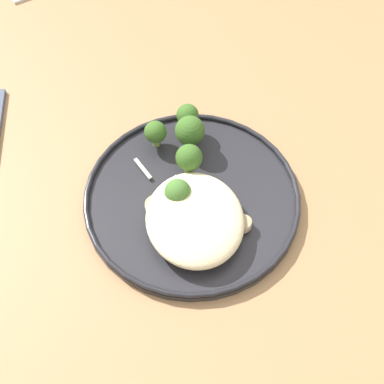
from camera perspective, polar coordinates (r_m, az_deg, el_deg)
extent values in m
plane|color=#47423D|center=(1.35, 0.95, -16.83)|extent=(6.00, 6.00, 0.00)
cube|color=#9E754C|center=(0.69, 1.77, 0.83)|extent=(1.40, 1.00, 0.04)
cube|color=olive|center=(1.48, 13.80, 15.45)|extent=(0.06, 0.06, 0.70)
cylinder|color=#232328|center=(0.65, 0.00, -0.73)|extent=(0.29, 0.29, 0.01)
torus|color=black|center=(0.64, 0.00, -0.32)|extent=(0.29, 0.29, 0.01)
ellipsoid|color=beige|center=(0.60, 0.34, -3.18)|extent=(0.14, 0.12, 0.04)
cylinder|color=#DBB77A|center=(0.62, -0.46, -2.07)|extent=(0.03, 0.03, 0.01)
cylinder|color=#8E774F|center=(0.62, -0.47, -1.76)|extent=(0.03, 0.03, 0.00)
cylinder|color=#DBB77A|center=(0.64, 0.63, 0.65)|extent=(0.03, 0.03, 0.01)
cylinder|color=#8E774F|center=(0.63, 0.64, 0.98)|extent=(0.03, 0.03, 0.00)
cylinder|color=#E5C689|center=(0.60, 1.49, -5.80)|extent=(0.04, 0.04, 0.02)
cylinder|color=#958159|center=(0.59, 1.50, -5.41)|extent=(0.03, 0.03, 0.00)
cylinder|color=#DBB77A|center=(0.60, 3.03, -4.91)|extent=(0.03, 0.03, 0.01)
cylinder|color=#8E774F|center=(0.60, 3.05, -4.63)|extent=(0.03, 0.03, 0.00)
cylinder|color=beige|center=(0.61, -0.54, -4.29)|extent=(0.03, 0.03, 0.01)
cylinder|color=#988766|center=(0.60, -0.55, -3.97)|extent=(0.03, 0.03, 0.00)
cylinder|color=beige|center=(0.61, 6.06, -3.78)|extent=(0.02, 0.02, 0.01)
cylinder|color=#988766|center=(0.61, 6.12, -3.48)|extent=(0.02, 0.02, 0.00)
cylinder|color=beige|center=(0.63, -4.22, -1.70)|extent=(0.03, 0.03, 0.01)
cylinder|color=#988766|center=(0.62, -4.25, -1.39)|extent=(0.03, 0.03, 0.00)
cylinder|color=#7A994C|center=(0.66, -0.34, 2.81)|extent=(0.01, 0.01, 0.02)
sphere|color=#386023|center=(0.64, -0.35, 4.12)|extent=(0.04, 0.04, 0.04)
cylinder|color=#7A994C|center=(0.69, -0.24, 5.91)|extent=(0.02, 0.02, 0.02)
sphere|color=#386023|center=(0.67, -0.25, 7.31)|extent=(0.04, 0.04, 0.04)
cylinder|color=#7A994C|center=(0.63, -1.65, -1.18)|extent=(0.02, 0.02, 0.02)
sphere|color=#42702D|center=(0.61, -1.70, -0.01)|extent=(0.03, 0.03, 0.03)
cylinder|color=#7A994C|center=(0.70, -0.52, 7.82)|extent=(0.02, 0.02, 0.02)
sphere|color=#386023|center=(0.68, -0.54, 9.15)|extent=(0.03, 0.03, 0.03)
cylinder|color=#89A356|center=(0.69, -4.27, 6.07)|extent=(0.01, 0.01, 0.02)
sphere|color=#386023|center=(0.68, -4.38, 7.13)|extent=(0.03, 0.03, 0.03)
cube|color=silver|center=(0.67, -5.88, 2.79)|extent=(0.04, 0.02, 0.00)
cube|color=silver|center=(0.65, -0.78, 1.14)|extent=(0.03, 0.03, 0.00)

